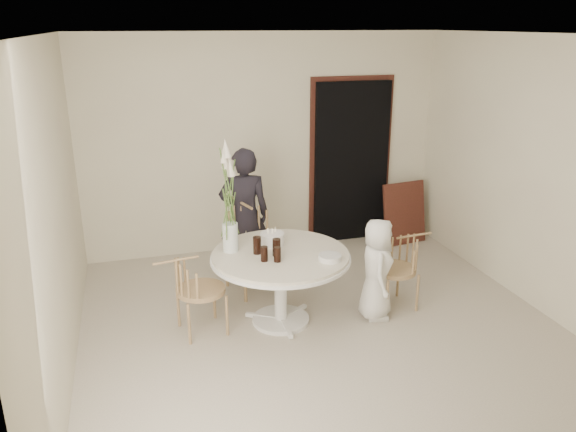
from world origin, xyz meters
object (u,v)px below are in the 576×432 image
object	(u,v)px
chair_right	(404,260)
flower_vase	(229,205)
chair_far	(247,233)
boy	(377,269)
birthday_cake	(272,239)
table	(281,264)
girl	(244,215)
chair_left	(189,284)

from	to	relation	value
chair_right	flower_vase	size ratio (longest dim) A/B	0.71
chair_far	boy	xyz separation A→B (m)	(1.06, -1.06, -0.10)
chair_right	flower_vase	world-z (taller)	flower_vase
chair_far	birthday_cake	bearing A→B (deg)	-96.04
table	chair_far	distance (m)	0.91
boy	girl	bearing A→B (deg)	57.06
flower_vase	chair_right	bearing A→B (deg)	-6.45
flower_vase	boy	bearing A→B (deg)	-14.00
boy	birthday_cake	xyz separation A→B (m)	(-0.95, 0.40, 0.27)
flower_vase	birthday_cake	bearing A→B (deg)	7.66
boy	birthday_cake	world-z (taller)	boy
chair_far	boy	bearing A→B (deg)	-60.69
chair_left	boy	distance (m)	1.81
birthday_cake	chair_left	bearing A→B (deg)	-165.52
chair_left	girl	bearing A→B (deg)	-45.22
girl	chair_left	bearing A→B (deg)	62.91
girl	flower_vase	xyz separation A→B (m)	(-0.32, -0.89, 0.42)
chair_far	boy	world-z (taller)	boy
boy	flower_vase	xyz separation A→B (m)	(-1.37, 0.34, 0.67)
chair_far	birthday_cake	xyz separation A→B (m)	(0.11, -0.66, 0.17)
girl	chair_far	bearing A→B (deg)	94.66
chair_right	chair_left	distance (m)	2.17
chair_far	flower_vase	xyz separation A→B (m)	(-0.31, -0.72, 0.57)
girl	birthday_cake	distance (m)	0.84
table	girl	world-z (taller)	girl
girl	boy	distance (m)	1.64
chair_far	chair_right	world-z (taller)	chair_far
girl	birthday_cake	size ratio (longest dim) A/B	6.48
chair_right	birthday_cake	bearing A→B (deg)	-106.96
boy	birthday_cake	distance (m)	1.06
chair_right	boy	bearing A→B (deg)	-74.42
table	birthday_cake	bearing A→B (deg)	93.86
flower_vase	girl	bearing A→B (deg)	70.11
chair_far	birthday_cake	size ratio (longest dim) A/B	4.04
boy	chair_far	bearing A→B (deg)	61.77
boy	chair_right	bearing A→B (deg)	-51.67
chair_left	birthday_cake	xyz separation A→B (m)	(0.85, 0.22, 0.28)
table	flower_vase	size ratio (longest dim) A/B	1.22
chair_far	chair_left	bearing A→B (deg)	-145.85
chair_left	girl	distance (m)	1.32
chair_right	flower_vase	bearing A→B (deg)	-102.49
chair_far	chair_left	world-z (taller)	chair_far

